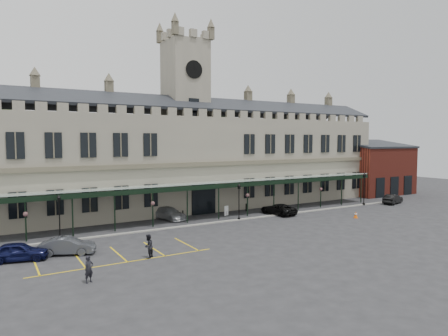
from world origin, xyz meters
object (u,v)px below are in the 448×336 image
lamp_post_mid (239,198)px  car_van (278,209)px  sign_board (226,211)px  car_taxi (169,213)px  person_a (89,269)px  clock_tower (185,110)px  lamp_post_right (364,186)px  car_right_b (393,199)px  lamp_post_left (59,214)px  car_left_b (68,246)px  car_left_a (18,252)px  station_building (186,160)px  traffic_cone (356,215)px  person_b (148,246)px

lamp_post_mid → car_van: size_ratio=0.88×
sign_board → car_taxi: 7.05m
sign_board → person_a: bearing=-158.6°
clock_tower → lamp_post_right: bearing=-25.3°
car_right_b → person_a: (-44.42, -10.47, 0.19)m
lamp_post_left → car_left_b: 4.96m
car_left_b → lamp_post_mid: bearing=-54.0°
car_taxi → car_van: 13.33m
lamp_post_right → car_left_a: lamp_post_right is taller
car_left_b → car_taxi: 15.41m
person_a → clock_tower: bearing=26.6°
lamp_post_right → sign_board: size_ratio=3.93×
station_building → traffic_cone: bearing=-49.2°
lamp_post_right → car_right_b: size_ratio=1.10×
car_left_b → person_a: bearing=-156.8°
sign_board → lamp_post_left: bearing=172.5°
lamp_post_left → car_right_b: size_ratio=1.02×
lamp_post_mid → person_a: (-19.14, -11.95, -1.63)m
traffic_cone → car_right_b: 13.65m
lamp_post_left → car_left_a: size_ratio=1.02×
clock_tower → lamp_post_mid: clock_tower is taller
station_building → car_left_b: size_ratio=14.27×
lamp_post_left → lamp_post_mid: size_ratio=1.01×
lamp_post_left → person_b: 10.31m
car_van → car_taxi: bearing=-25.9°
lamp_post_right → car_van: 14.91m
lamp_post_right → person_a: size_ratio=2.62×
lamp_post_mid → car_right_b: size_ratio=1.01×
car_taxi → car_left_b: bearing=-159.8°
person_b → station_building: bearing=-166.9°
lamp_post_mid → car_taxi: (-6.72, 4.45, -1.81)m
car_taxi → car_right_b: 32.54m
traffic_cone → car_van: size_ratio=0.16×
lamp_post_mid → car_van: bearing=3.8°
car_van → clock_tower: bearing=-60.8°
traffic_cone → car_taxi: bearing=151.3°
lamp_post_right → car_left_b: lamp_post_right is taller
car_taxi → car_van: (12.69, -4.06, -0.03)m
traffic_cone → car_van: (-6.43, 6.40, 0.30)m
person_a → traffic_cone: bearing=-14.8°
station_building → car_taxi: station_building is taller
station_building → person_b: bearing=-122.7°
car_van → car_left_b: bearing=2.9°
traffic_cone → lamp_post_mid: bearing=154.2°
car_left_a → car_left_b: bearing=-78.0°
lamp_post_left → lamp_post_mid: bearing=-0.1°
lamp_post_left → car_left_a: bearing=-128.6°
sign_board → car_left_b: size_ratio=0.28×
lamp_post_mid → person_a: size_ratio=2.41×
lamp_post_mid → car_taxi: bearing=146.5°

